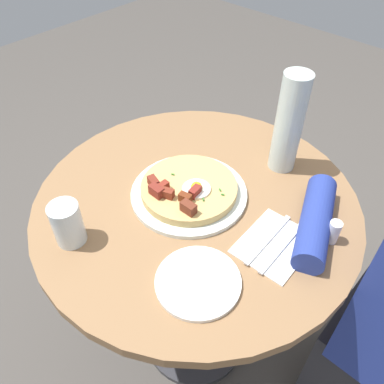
{
  "coord_description": "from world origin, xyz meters",
  "views": [
    {
      "loc": [
        0.52,
        0.46,
        1.46
      ],
      "look_at": [
        0.0,
        -0.01,
        0.78
      ],
      "focal_mm": 36.75,
      "sensor_mm": 36.0,
      "label": 1
    }
  ],
  "objects_px": {
    "water_glass": "(67,224)",
    "salt_shaker": "(333,232)",
    "bread_plate": "(198,282)",
    "pizza_plate": "(188,194)",
    "dining_table": "(196,244)",
    "knife": "(282,247)",
    "breakfast_pizza": "(187,190)",
    "fork": "(268,239)",
    "water_bottle": "(289,124)"
  },
  "relations": [
    {
      "from": "breakfast_pizza",
      "to": "fork",
      "type": "height_order",
      "value": "breakfast_pizza"
    },
    {
      "from": "fork",
      "to": "knife",
      "type": "relative_size",
      "value": 1.0
    },
    {
      "from": "bread_plate",
      "to": "knife",
      "type": "relative_size",
      "value": 1.0
    },
    {
      "from": "breakfast_pizza",
      "to": "water_bottle",
      "type": "relative_size",
      "value": 0.89
    },
    {
      "from": "breakfast_pizza",
      "to": "bread_plate",
      "type": "xyz_separation_m",
      "value": [
        0.17,
        0.19,
        -0.02
      ]
    },
    {
      "from": "pizza_plate",
      "to": "salt_shaker",
      "type": "height_order",
      "value": "salt_shaker"
    },
    {
      "from": "bread_plate",
      "to": "knife",
      "type": "bearing_deg",
      "value": 157.65
    },
    {
      "from": "fork",
      "to": "dining_table",
      "type": "bearing_deg",
      "value": -89.41
    },
    {
      "from": "bread_plate",
      "to": "water_glass",
      "type": "relative_size",
      "value": 1.7
    },
    {
      "from": "water_glass",
      "to": "water_bottle",
      "type": "bearing_deg",
      "value": 159.22
    },
    {
      "from": "breakfast_pizza",
      "to": "knife",
      "type": "bearing_deg",
      "value": 94.51
    },
    {
      "from": "breakfast_pizza",
      "to": "water_bottle",
      "type": "distance_m",
      "value": 0.31
    },
    {
      "from": "dining_table",
      "to": "bread_plate",
      "type": "bearing_deg",
      "value": 42.81
    },
    {
      "from": "knife",
      "to": "water_bottle",
      "type": "relative_size",
      "value": 0.66
    },
    {
      "from": "pizza_plate",
      "to": "bread_plate",
      "type": "xyz_separation_m",
      "value": [
        0.18,
        0.19,
        -0.0
      ]
    },
    {
      "from": "fork",
      "to": "knife",
      "type": "height_order",
      "value": "same"
    },
    {
      "from": "bread_plate",
      "to": "water_bottle",
      "type": "xyz_separation_m",
      "value": [
        -0.44,
        -0.08,
        0.13
      ]
    },
    {
      "from": "dining_table",
      "to": "salt_shaker",
      "type": "distance_m",
      "value": 0.39
    },
    {
      "from": "fork",
      "to": "pizza_plate",
      "type": "bearing_deg",
      "value": -88.57
    },
    {
      "from": "dining_table",
      "to": "pizza_plate",
      "type": "relative_size",
      "value": 2.78
    },
    {
      "from": "dining_table",
      "to": "fork",
      "type": "xyz_separation_m",
      "value": [
        -0.01,
        0.21,
        0.19
      ]
    },
    {
      "from": "bread_plate",
      "to": "pizza_plate",
      "type": "bearing_deg",
      "value": -132.37
    },
    {
      "from": "dining_table",
      "to": "water_glass",
      "type": "height_order",
      "value": "water_glass"
    },
    {
      "from": "breakfast_pizza",
      "to": "bread_plate",
      "type": "bearing_deg",
      "value": 48.12
    },
    {
      "from": "pizza_plate",
      "to": "water_bottle",
      "type": "relative_size",
      "value": 1.08
    },
    {
      "from": "pizza_plate",
      "to": "knife",
      "type": "relative_size",
      "value": 1.64
    },
    {
      "from": "breakfast_pizza",
      "to": "knife",
      "type": "height_order",
      "value": "breakfast_pizza"
    },
    {
      "from": "dining_table",
      "to": "knife",
      "type": "relative_size",
      "value": 4.56
    },
    {
      "from": "dining_table",
      "to": "bread_plate",
      "type": "distance_m",
      "value": 0.31
    },
    {
      "from": "dining_table",
      "to": "pizza_plate",
      "type": "bearing_deg",
      "value": -79.19
    },
    {
      "from": "breakfast_pizza",
      "to": "water_glass",
      "type": "height_order",
      "value": "water_glass"
    },
    {
      "from": "fork",
      "to": "knife",
      "type": "bearing_deg",
      "value": 90.0
    },
    {
      "from": "dining_table",
      "to": "salt_shaker",
      "type": "bearing_deg",
      "value": 109.17
    },
    {
      "from": "fork",
      "to": "breakfast_pizza",
      "type": "bearing_deg",
      "value": -87.62
    },
    {
      "from": "breakfast_pizza",
      "to": "water_bottle",
      "type": "height_order",
      "value": "water_bottle"
    },
    {
      "from": "bread_plate",
      "to": "water_bottle",
      "type": "height_order",
      "value": "water_bottle"
    },
    {
      "from": "knife",
      "to": "bread_plate",
      "type": "bearing_deg",
      "value": -24.8
    },
    {
      "from": "bread_plate",
      "to": "fork",
      "type": "height_order",
      "value": "bread_plate"
    },
    {
      "from": "pizza_plate",
      "to": "salt_shaker",
      "type": "distance_m",
      "value": 0.36
    },
    {
      "from": "pizza_plate",
      "to": "knife",
      "type": "distance_m",
      "value": 0.27
    },
    {
      "from": "fork",
      "to": "water_glass",
      "type": "relative_size",
      "value": 1.7
    },
    {
      "from": "water_bottle",
      "to": "bread_plate",
      "type": "bearing_deg",
      "value": 10.89
    },
    {
      "from": "water_glass",
      "to": "salt_shaker",
      "type": "bearing_deg",
      "value": 132.07
    },
    {
      "from": "knife",
      "to": "salt_shaker",
      "type": "relative_size",
      "value": 3.03
    },
    {
      "from": "water_glass",
      "to": "fork",
      "type": "bearing_deg",
      "value": 131.71
    },
    {
      "from": "dining_table",
      "to": "bread_plate",
      "type": "height_order",
      "value": "bread_plate"
    },
    {
      "from": "water_bottle",
      "to": "knife",
      "type": "bearing_deg",
      "value": 33.65
    },
    {
      "from": "knife",
      "to": "water_glass",
      "type": "relative_size",
      "value": 1.7
    },
    {
      "from": "pizza_plate",
      "to": "breakfast_pizza",
      "type": "relative_size",
      "value": 1.22
    },
    {
      "from": "water_glass",
      "to": "salt_shaker",
      "type": "xyz_separation_m",
      "value": [
        -0.4,
        0.44,
        -0.02
      ]
    }
  ]
}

